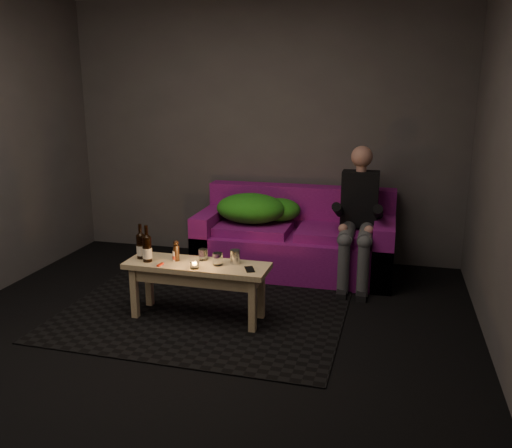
{
  "coord_description": "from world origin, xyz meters",
  "views": [
    {
      "loc": [
        1.28,
        -3.12,
        1.76
      ],
      "look_at": [
        0.17,
        1.3,
        0.58
      ],
      "focal_mm": 38.0,
      "sensor_mm": 36.0,
      "label": 1
    }
  ],
  "objects_px": {
    "sofa": "(295,242)",
    "person": "(358,214)",
    "coffee_table": "(197,273)",
    "beer_bottle_b": "(147,248)",
    "steel_cup": "(235,257)",
    "beer_bottle_a": "(141,246)"
  },
  "relations": [
    {
      "from": "sofa",
      "to": "steel_cup",
      "type": "height_order",
      "value": "sofa"
    },
    {
      "from": "person",
      "to": "coffee_table",
      "type": "distance_m",
      "value": 1.61
    },
    {
      "from": "coffee_table",
      "to": "person",
      "type": "bearing_deg",
      "value": 45.3
    },
    {
      "from": "person",
      "to": "coffee_table",
      "type": "bearing_deg",
      "value": -134.7
    },
    {
      "from": "beer_bottle_b",
      "to": "steel_cup",
      "type": "xyz_separation_m",
      "value": [
        0.66,
        0.12,
        -0.05
      ]
    },
    {
      "from": "coffee_table",
      "to": "beer_bottle_b",
      "type": "distance_m",
      "value": 0.43
    },
    {
      "from": "person",
      "to": "steel_cup",
      "type": "relative_size",
      "value": 11.65
    },
    {
      "from": "sofa",
      "to": "beer_bottle_a",
      "type": "xyz_separation_m",
      "value": [
        -0.99,
        -1.27,
        0.26
      ]
    },
    {
      "from": "coffee_table",
      "to": "beer_bottle_b",
      "type": "height_order",
      "value": "beer_bottle_b"
    },
    {
      "from": "beer_bottle_a",
      "to": "person",
      "type": "bearing_deg",
      "value": 35.37
    },
    {
      "from": "person",
      "to": "coffee_table",
      "type": "xyz_separation_m",
      "value": [
        -1.12,
        -1.13,
        -0.27
      ]
    },
    {
      "from": "sofa",
      "to": "beer_bottle_b",
      "type": "height_order",
      "value": "sofa"
    },
    {
      "from": "coffee_table",
      "to": "sofa",
      "type": "bearing_deg",
      "value": 67.53
    },
    {
      "from": "sofa",
      "to": "person",
      "type": "distance_m",
      "value": 0.7
    },
    {
      "from": "person",
      "to": "steel_cup",
      "type": "height_order",
      "value": "person"
    },
    {
      "from": "sofa",
      "to": "steel_cup",
      "type": "distance_m",
      "value": 1.25
    },
    {
      "from": "sofa",
      "to": "coffee_table",
      "type": "height_order",
      "value": "sofa"
    },
    {
      "from": "beer_bottle_b",
      "to": "coffee_table",
      "type": "bearing_deg",
      "value": 7.5
    },
    {
      "from": "beer_bottle_a",
      "to": "steel_cup",
      "type": "distance_m",
      "value": 0.74
    },
    {
      "from": "person",
      "to": "beer_bottle_b",
      "type": "height_order",
      "value": "person"
    },
    {
      "from": "sofa",
      "to": "person",
      "type": "height_order",
      "value": "person"
    },
    {
      "from": "coffee_table",
      "to": "beer_bottle_b",
      "type": "bearing_deg",
      "value": -172.5
    }
  ]
}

